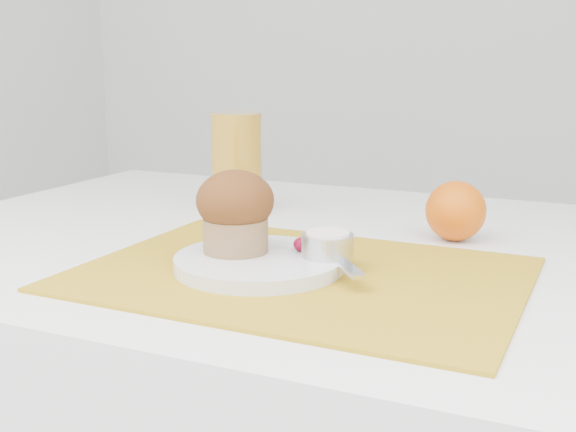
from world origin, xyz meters
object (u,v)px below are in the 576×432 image
at_px(plate, 259,262).
at_px(orange, 456,211).
at_px(muffin, 235,210).
at_px(juice_glass, 237,163).

xyz_separation_m(plate, orange, (0.17, 0.24, 0.03)).
bearing_deg(plate, muffin, 169.20).
height_order(plate, orange, orange).
height_order(plate, juice_glass, juice_glass).
height_order(juice_glass, muffin, juice_glass).
xyz_separation_m(orange, juice_glass, (-0.35, 0.03, 0.04)).
xyz_separation_m(plate, juice_glass, (-0.18, 0.28, 0.07)).
xyz_separation_m(orange, muffin, (-0.21, -0.23, 0.03)).
xyz_separation_m(plate, muffin, (-0.03, 0.01, 0.06)).
distance_m(juice_glass, muffin, 0.31).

